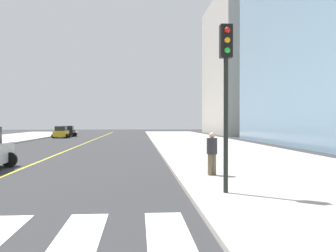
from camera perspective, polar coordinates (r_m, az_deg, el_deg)
The scene contains 7 objects.
sidewalk_kerb_east at distance 24.40m, azimuth 11.03°, elevation -4.60°, with size 10.00×120.00×0.15m, color #B2ADA3.
lane_divider_paint at distance 43.85m, azimuth -11.96°, elevation -2.37°, with size 0.16×80.00×0.01m, color yellow.
parking_garage_concrete at distance 73.24m, azimuth 13.81°, elevation 8.60°, with size 18.00×24.00×24.92m, color #B2ADA3.
car_yellow_second at distance 55.73m, azimuth -15.87°, elevation -0.94°, with size 2.41×3.80×1.67m.
car_black_third at distance 60.58m, azimuth -14.81°, elevation -0.81°, with size 2.45×3.82×1.67m.
traffic_light_near_corner at distance 11.59m, azimuth 8.78°, elevation 7.60°, with size 0.36×0.41×5.08m.
pedestrian_waiting_east at distance 15.28m, azimuth 6.67°, elevation -3.86°, with size 0.43×0.43×1.73m.
Camera 1 is at (5.69, -3.41, 2.30)m, focal length 40.28 mm.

